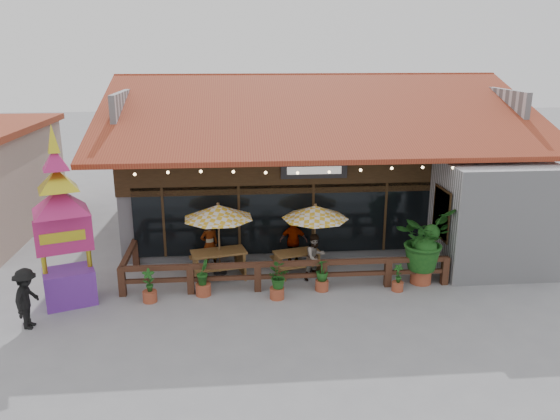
{
  "coord_description": "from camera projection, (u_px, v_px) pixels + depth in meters",
  "views": [
    {
      "loc": [
        -3.12,
        -15.64,
        7.04
      ],
      "look_at": [
        -1.65,
        1.5,
        1.94
      ],
      "focal_mm": 35.0,
      "sensor_mm": 36.0,
      "label": 1
    }
  ],
  "objects": [
    {
      "name": "picnic_table_right",
      "position": [
        297.0,
        258.0,
        17.77
      ],
      "size": [
        1.74,
        1.59,
        0.71
      ],
      "color": "brown",
      "rests_on": "ground"
    },
    {
      "name": "diner_b",
      "position": [
        315.0,
        257.0,
        17.16
      ],
      "size": [
        0.91,
        0.85,
        1.5
      ],
      "primitive_type": "imported",
      "rotation": [
        0.0,
        0.0,
        0.51
      ],
      "color": "#392512",
      "rests_on": "ground"
    },
    {
      "name": "ground",
      "position": [
        336.0,
        281.0,
        17.19
      ],
      "size": [
        100.0,
        100.0,
        0.0
      ],
      "primitive_type": "plane",
      "color": "gray",
      "rests_on": "ground"
    },
    {
      "name": "pedestrian",
      "position": [
        27.0,
        299.0,
        14.12
      ],
      "size": [
        0.68,
        1.1,
        1.65
      ],
      "primitive_type": "imported",
      "rotation": [
        0.0,
        0.0,
        1.5
      ],
      "color": "black",
      "rests_on": "ground"
    },
    {
      "name": "diner_a",
      "position": [
        210.0,
        244.0,
        18.03
      ],
      "size": [
        0.7,
        0.58,
        1.65
      ],
      "primitive_type": "imported",
      "rotation": [
        0.0,
        0.0,
        3.5
      ],
      "color": "#392512",
      "rests_on": "ground"
    },
    {
      "name": "thai_sign_tower",
      "position": [
        60.0,
        205.0,
        14.91
      ],
      "size": [
        2.63,
        2.63,
        5.53
      ],
      "color": "#612790",
      "rests_on": "ground"
    },
    {
      "name": "umbrella_right",
      "position": [
        315.0,
        212.0,
        17.44
      ],
      "size": [
        2.52,
        2.52,
        2.31
      ],
      "color": "brown",
      "rests_on": "ground"
    },
    {
      "name": "planter_e",
      "position": [
        398.0,
        280.0,
        16.43
      ],
      "size": [
        0.35,
        0.37,
        0.86
      ],
      "color": "brown",
      "rests_on": "ground"
    },
    {
      "name": "picnic_table_left",
      "position": [
        219.0,
        259.0,
        17.5
      ],
      "size": [
        2.0,
        1.82,
        0.83
      ],
      "color": "brown",
      "rests_on": "ground"
    },
    {
      "name": "planter_d",
      "position": [
        322.0,
        276.0,
        16.42
      ],
      "size": [
        0.48,
        0.48,
        0.99
      ],
      "color": "brown",
      "rests_on": "ground"
    },
    {
      "name": "planter_b",
      "position": [
        203.0,
        280.0,
        16.09
      ],
      "size": [
        0.45,
        0.48,
        1.1
      ],
      "color": "brown",
      "rests_on": "ground"
    },
    {
      "name": "planter_c",
      "position": [
        277.0,
        280.0,
        15.84
      ],
      "size": [
        0.83,
        0.83,
        1.04
      ],
      "color": "brown",
      "rests_on": "ground"
    },
    {
      "name": "diner_c",
      "position": [
        294.0,
        241.0,
        18.45
      ],
      "size": [
        0.98,
        0.52,
        1.6
      ],
      "primitive_type": "imported",
      "rotation": [
        0.0,
        0.0,
        3.0
      ],
      "color": "#392512",
      "rests_on": "ground"
    },
    {
      "name": "umbrella_left",
      "position": [
        218.0,
        212.0,
        17.18
      ],
      "size": [
        2.86,
        2.86,
        2.41
      ],
      "color": "brown",
      "rests_on": "ground"
    },
    {
      "name": "patio_railing",
      "position": [
        265.0,
        269.0,
        16.58
      ],
      "size": [
        10.0,
        2.6,
        0.92
      ],
      "color": "#472719",
      "rests_on": "ground"
    },
    {
      "name": "planter_a",
      "position": [
        149.0,
        288.0,
        15.69
      ],
      "size": [
        0.41,
        0.41,
        1.01
      ],
      "color": "brown",
      "rests_on": "ground"
    },
    {
      "name": "restaurant_building",
      "position": [
        315.0,
        169.0,
        22.9
      ],
      "size": [
        15.5,
        14.73,
        6.09
      ],
      "color": "silver",
      "rests_on": "ground"
    },
    {
      "name": "tropical_plant",
      "position": [
        424.0,
        241.0,
        16.7
      ],
      "size": [
        2.32,
        2.29,
        2.42
      ],
      "color": "brown",
      "rests_on": "ground"
    }
  ]
}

